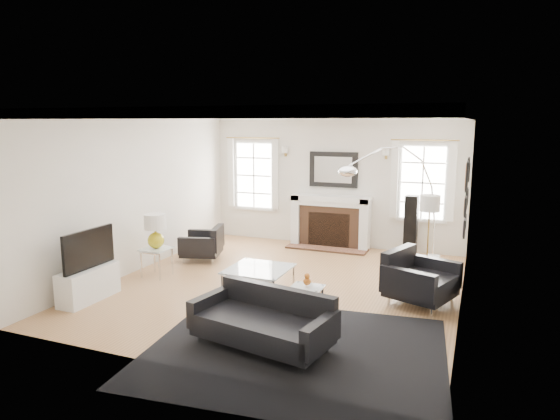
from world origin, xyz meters
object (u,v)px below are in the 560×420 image
at_px(fireplace, 330,222).
at_px(sofa, 265,322).
at_px(armchair_left, 204,245).
at_px(armchair_right, 417,280).
at_px(coffee_table, 259,270).
at_px(arc_floor_lamp, 393,203).
at_px(gourd_lamp, 155,229).

xyz_separation_m(fireplace, sofa, (0.63, -4.94, -0.24)).
height_order(armchair_left, armchair_right, armchair_right).
relative_size(armchair_left, armchair_right, 0.82).
bearing_deg(coffee_table, armchair_left, 142.34).
xyz_separation_m(armchair_right, coffee_table, (-2.34, -0.48, 0.02)).
bearing_deg(armchair_right, arc_floor_lamp, 113.18).
distance_m(sofa, armchair_left, 4.00).
height_order(fireplace, arc_floor_lamp, arc_floor_lamp).
bearing_deg(arc_floor_lamp, gourd_lamp, -153.93).
height_order(coffee_table, gourd_lamp, gourd_lamp).
bearing_deg(gourd_lamp, fireplace, 54.90).
bearing_deg(armchair_right, gourd_lamp, -175.60).
bearing_deg(sofa, arc_floor_lamp, 76.42).
bearing_deg(fireplace, armchair_right, -52.60).
xyz_separation_m(fireplace, armchair_right, (2.14, -2.80, -0.18)).
bearing_deg(gourd_lamp, armchair_left, 79.67).
relative_size(coffee_table, gourd_lamp, 1.54).
bearing_deg(arc_floor_lamp, sofa, -103.58).
xyz_separation_m(armchair_right, gourd_lamp, (-4.34, -0.33, 0.49)).
distance_m(armchair_left, armchair_right, 4.21).
relative_size(armchair_left, arc_floor_lamp, 0.42).
bearing_deg(fireplace, gourd_lamp, -125.10).
bearing_deg(coffee_table, fireplace, 86.56).
distance_m(coffee_table, gourd_lamp, 2.06).
bearing_deg(armchair_left, gourd_lamp, -100.33).
relative_size(fireplace, arc_floor_lamp, 0.73).
bearing_deg(armchair_left, arc_floor_lamp, 9.53).
height_order(armchair_right, coffee_table, armchair_right).
bearing_deg(armchair_left, sofa, -49.34).
relative_size(armchair_left, coffee_table, 1.06).
relative_size(armchair_left, gourd_lamp, 1.63).
distance_m(armchair_left, gourd_lamp, 1.36).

